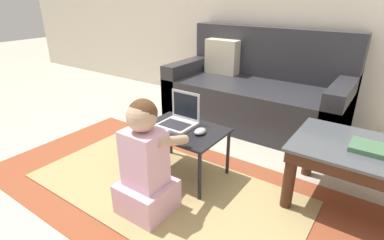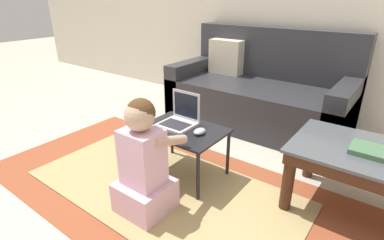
{
  "view_description": "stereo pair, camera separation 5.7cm",
  "coord_description": "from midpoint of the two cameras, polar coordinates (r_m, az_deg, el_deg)",
  "views": [
    {
      "loc": [
        1.05,
        -1.45,
        1.23
      ],
      "look_at": [
        -0.04,
        0.1,
        0.43
      ],
      "focal_mm": 28.0,
      "sensor_mm": 36.0,
      "label": 1
    },
    {
      "loc": [
        1.09,
        -1.42,
        1.23
      ],
      "look_at": [
        -0.04,
        0.1,
        0.43
      ],
      "focal_mm": 28.0,
      "sensor_mm": 36.0,
      "label": 2
    }
  ],
  "objects": [
    {
      "name": "book_on_table",
      "position": [
        1.93,
        30.57,
        -4.77
      ],
      "size": [
        0.24,
        0.18,
        0.03
      ],
      "color": "#47704C",
      "rests_on": "coffee_table"
    },
    {
      "name": "laptop",
      "position": [
        2.11,
        -3.3,
        -0.03
      ],
      "size": [
        0.24,
        0.22,
        0.23
      ],
      "color": "silver",
      "rests_on": "laptop_desk"
    },
    {
      "name": "coffee_table",
      "position": [
        1.99,
        31.72,
        -7.04
      ],
      "size": [
        0.97,
        0.56,
        0.42
      ],
      "color": "#4C5156",
      "rests_on": "ground_plane"
    },
    {
      "name": "computer_mouse",
      "position": [
        1.99,
        0.71,
        -2.17
      ],
      "size": [
        0.07,
        0.1,
        0.04
      ],
      "color": "#B2B7C1",
      "rests_on": "laptop_desk"
    },
    {
      "name": "area_rug",
      "position": [
        2.1,
        -6.14,
        -12.81
      ],
      "size": [
        2.57,
        1.29,
        0.01
      ],
      "color": "#9E4C2D",
      "rests_on": "ground_plane"
    },
    {
      "name": "laptop_desk",
      "position": [
        2.08,
        -2.51,
        -2.72
      ],
      "size": [
        0.57,
        0.41,
        0.37
      ],
      "color": "black",
      "rests_on": "ground_plane"
    },
    {
      "name": "ground_plane",
      "position": [
        2.17,
        -1.38,
        -11.51
      ],
      "size": [
        16.0,
        16.0,
        0.0
      ],
      "primitive_type": "plane",
      "color": "beige"
    },
    {
      "name": "person_seated",
      "position": [
        1.76,
        -9.74,
        -8.45
      ],
      "size": [
        0.3,
        0.4,
        0.72
      ],
      "color": "#E5B2CC",
      "rests_on": "ground_plane"
    },
    {
      "name": "couch",
      "position": [
        3.09,
        11.61,
        5.13
      ],
      "size": [
        1.71,
        0.84,
        0.92
      ],
      "color": "#2D2D33",
      "rests_on": "ground_plane"
    }
  ]
}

